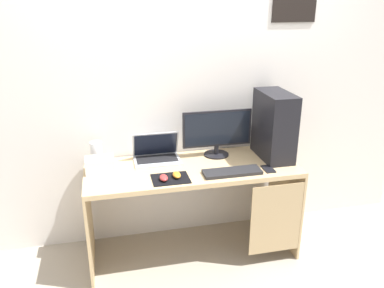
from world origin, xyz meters
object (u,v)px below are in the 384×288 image
(keyboard, at_px, (232,172))
(projector, at_px, (100,165))
(monitor, at_px, (217,132))
(pc_tower, at_px, (274,126))
(mouse_left, at_px, (177,175))
(cell_phone, at_px, (268,169))
(speaker, at_px, (96,153))
(mouse_right, at_px, (164,178))
(laptop, at_px, (157,155))

(keyboard, bearing_deg, projector, 165.24)
(monitor, relative_size, projector, 2.75)
(pc_tower, relative_size, mouse_left, 5.40)
(cell_phone, bearing_deg, keyboard, -178.84)
(projector, xyz_separation_m, cell_phone, (1.20, -0.24, -0.05))
(pc_tower, height_order, cell_phone, pc_tower)
(monitor, distance_m, speaker, 0.94)
(mouse_right, bearing_deg, projector, 149.80)
(monitor, xyz_separation_m, cell_phone, (0.29, -0.35, -0.19))
(speaker, height_order, mouse_left, speaker)
(laptop, xyz_separation_m, cell_phone, (0.77, -0.36, -0.04))
(mouse_right, bearing_deg, laptop, 89.43)
(projector, bearing_deg, keyboard, -14.76)
(pc_tower, xyz_separation_m, projector, (-1.33, 0.01, -0.21))
(laptop, height_order, projector, laptop)
(keyboard, distance_m, mouse_left, 0.40)
(pc_tower, relative_size, projector, 2.59)
(mouse_left, relative_size, mouse_right, 1.00)
(speaker, distance_m, keyboard, 1.03)
(laptop, bearing_deg, pc_tower, -8.59)
(monitor, xyz_separation_m, projector, (-0.91, -0.11, -0.14))
(laptop, height_order, mouse_right, laptop)
(monitor, relative_size, mouse_left, 5.73)
(laptop, bearing_deg, mouse_left, -75.20)
(pc_tower, height_order, monitor, pc_tower)
(laptop, bearing_deg, mouse_right, -90.57)
(pc_tower, relative_size, cell_phone, 3.99)
(keyboard, xyz_separation_m, mouse_right, (-0.50, -0.00, 0.01))
(speaker, bearing_deg, keyboard, -23.16)
(mouse_right, distance_m, cell_phone, 0.78)
(laptop, distance_m, cell_phone, 0.85)
(projector, bearing_deg, mouse_left, -23.17)
(mouse_right, bearing_deg, pc_tower, 14.61)
(pc_tower, relative_size, speaker, 3.03)
(mouse_left, height_order, mouse_right, same)
(laptop, xyz_separation_m, mouse_right, (-0.00, -0.37, -0.02))
(laptop, bearing_deg, speaker, 175.25)
(pc_tower, bearing_deg, mouse_left, -165.41)
(pc_tower, relative_size, monitor, 0.94)
(mouse_left, xyz_separation_m, mouse_right, (-0.10, -0.02, 0.00))
(mouse_right, bearing_deg, keyboard, 0.58)
(keyboard, xyz_separation_m, mouse_left, (-0.40, 0.02, 0.01))
(cell_phone, bearing_deg, monitor, 130.35)
(keyboard, bearing_deg, laptop, 143.40)
(pc_tower, distance_m, cell_phone, 0.36)
(monitor, bearing_deg, speaker, 176.83)
(pc_tower, distance_m, monitor, 0.44)
(pc_tower, distance_m, laptop, 0.93)
(projector, distance_m, cell_phone, 1.23)
(mouse_right, bearing_deg, cell_phone, 0.79)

